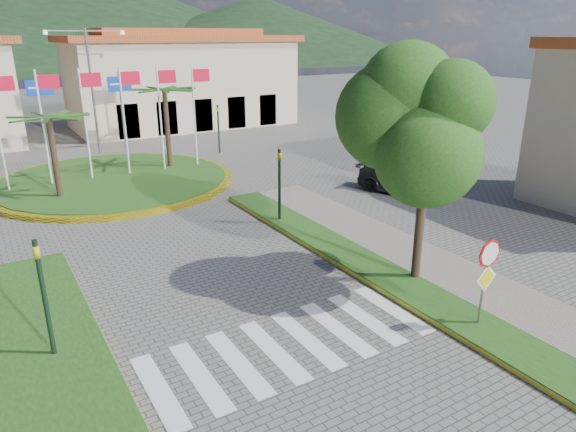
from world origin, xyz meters
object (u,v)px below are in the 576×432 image
stop_sign (487,269)px  car_side_right (403,180)px  deciduous_tree (429,122)px  car_dark_b (167,126)px  roundabout_island (114,180)px

stop_sign → car_side_right: stop_sign is taller
deciduous_tree → car_side_right: 10.91m
car_dark_b → car_side_right: 22.84m
car_dark_b → car_side_right: (4.64, -22.36, 0.12)m
stop_sign → roundabout_island: bearing=103.7°
roundabout_island → deciduous_tree: deciduous_tree is taller
deciduous_tree → car_dark_b: (1.86, 29.88, -4.62)m
stop_sign → car_dark_b: stop_sign is taller
roundabout_island → stop_sign: 20.69m
stop_sign → car_side_right: 12.77m
car_side_right → roundabout_island: bearing=120.5°
roundabout_island → deciduous_tree: (5.50, -17.00, 5.00)m
roundabout_island → stop_sign: bearing=-76.3°
roundabout_island → deciduous_tree: bearing=-72.1°
roundabout_island → car_dark_b: roundabout_island is taller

